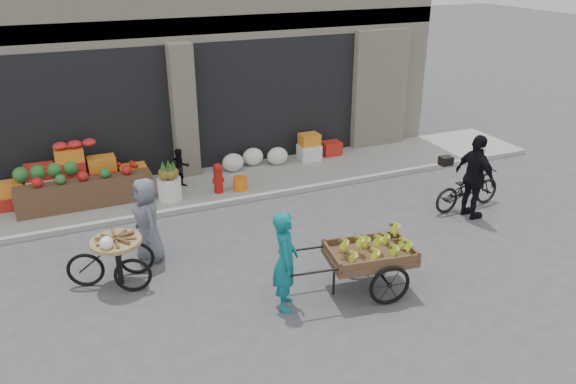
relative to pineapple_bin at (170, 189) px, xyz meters
name	(u,v)px	position (x,y,z in m)	size (l,w,h in m)	color
ground	(260,277)	(0.75, -3.60, -0.37)	(80.00, 80.00, 0.00)	#424244
sidewalk	(198,188)	(0.75, 0.50, -0.31)	(18.00, 2.20, 0.12)	gray
building	(152,23)	(0.75, 4.43, 3.00)	(14.00, 6.45, 7.00)	beige
fruit_display	(82,176)	(-1.73, 0.78, 0.30)	(3.10, 1.12, 1.24)	red
pineapple_bin	(170,189)	(0.00, 0.00, 0.00)	(0.52, 0.52, 0.50)	silver
fire_hydrant	(218,177)	(1.10, -0.05, 0.13)	(0.22, 0.22, 0.71)	#A5140F
orange_bucket	(240,184)	(1.60, -0.10, -0.10)	(0.32, 0.32, 0.30)	orange
right_bay_goods	(290,152)	(3.36, 1.10, 0.04)	(3.35, 0.60, 0.70)	silver
seated_person	(180,168)	(0.40, 0.60, 0.21)	(0.45, 0.35, 0.93)	black
banana_cart	(367,252)	(2.22, -4.67, 0.34)	(2.45, 1.26, 0.98)	brown
vendor_woman	(285,261)	(0.82, -4.57, 0.46)	(0.60, 0.40, 1.66)	#0E6972
tricycle_cart	(117,254)	(-1.49, -2.86, 0.20)	(1.46, 1.03, 0.95)	#9E7F51
vendor_grey	(147,220)	(-0.86, -2.23, 0.42)	(0.77, 0.50, 1.58)	slate
bicycle	(467,189)	(5.90, -2.75, 0.08)	(0.60, 1.72, 0.90)	black
cyclist	(475,177)	(5.70, -3.15, 0.53)	(1.06, 0.44, 1.81)	black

